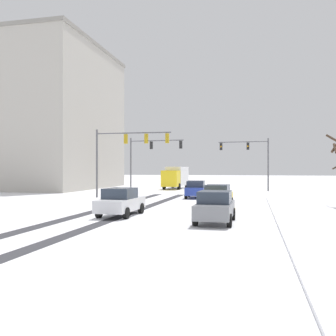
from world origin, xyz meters
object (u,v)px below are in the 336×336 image
(traffic_signal_far_left, at_px, (149,153))
(traffic_signal_near_left, at_px, (126,147))
(car_blue_lead, at_px, (196,189))
(car_grey_fourth, at_px, (215,207))
(car_yellow_cab_second, at_px, (218,196))
(car_white_third, at_px, (121,202))
(box_truck_delivery, at_px, (176,177))
(office_building_far_left_block, at_px, (35,119))
(traffic_signal_far_right, at_px, (250,153))

(traffic_signal_far_left, height_order, traffic_signal_near_left, same)
(traffic_signal_near_left, bearing_deg, car_blue_lead, 12.05)
(traffic_signal_near_left, distance_m, car_grey_fourth, 17.77)
(car_yellow_cab_second, bearing_deg, car_grey_fourth, -85.56)
(car_white_third, xyz_separation_m, box_truck_delivery, (-2.94, 29.44, 0.82))
(car_blue_lead, bearing_deg, traffic_signal_far_left, 129.98)
(traffic_signal_near_left, relative_size, car_grey_fourth, 1.78)
(car_white_third, relative_size, office_building_far_left_block, 0.20)
(car_yellow_cab_second, bearing_deg, car_white_third, -131.39)
(box_truck_delivery, relative_size, office_building_far_left_block, 0.37)
(traffic_signal_near_left, distance_m, box_truck_delivery, 17.13)
(car_grey_fourth, bearing_deg, car_yellow_cab_second, 94.44)
(traffic_signal_far_left, bearing_deg, car_white_third, -78.04)
(traffic_signal_far_right, relative_size, car_blue_lead, 1.55)
(box_truck_delivery, bearing_deg, car_yellow_cab_second, -71.28)
(car_white_third, bearing_deg, traffic_signal_near_left, 108.19)
(traffic_signal_far_right, bearing_deg, car_grey_fourth, -93.02)
(car_blue_lead, height_order, office_building_far_left_block, office_building_far_left_block)
(traffic_signal_far_left, height_order, car_yellow_cab_second, traffic_signal_far_left)
(traffic_signal_near_left, height_order, office_building_far_left_block, office_building_far_left_block)
(car_yellow_cab_second, bearing_deg, traffic_signal_near_left, 143.32)
(traffic_signal_far_right, height_order, car_grey_fourth, traffic_signal_far_right)
(office_building_far_left_block, bearing_deg, traffic_signal_near_left, -37.25)
(car_white_third, bearing_deg, office_building_far_left_block, 130.52)
(traffic_signal_far_right, xyz_separation_m, office_building_far_left_block, (-30.33, 0.48, 5.26))
(car_white_third, height_order, office_building_far_left_block, office_building_far_left_block)
(car_yellow_cab_second, height_order, office_building_far_left_block, office_building_far_left_block)
(car_yellow_cab_second, relative_size, office_building_far_left_block, 0.21)
(car_grey_fourth, bearing_deg, car_blue_lead, 102.22)
(car_white_third, distance_m, box_truck_delivery, 29.59)
(traffic_signal_near_left, relative_size, traffic_signal_far_right, 1.13)
(car_blue_lead, height_order, box_truck_delivery, box_truck_delivery)
(car_blue_lead, xyz_separation_m, car_grey_fourth, (3.39, -15.64, 0.00))
(traffic_signal_near_left, height_order, box_truck_delivery, traffic_signal_near_left)
(car_yellow_cab_second, bearing_deg, traffic_signal_far_left, 120.60)
(car_blue_lead, relative_size, car_grey_fourth, 1.02)
(traffic_signal_far_right, bearing_deg, traffic_signal_far_left, -160.29)
(traffic_signal_near_left, distance_m, car_blue_lead, 7.70)
(traffic_signal_far_right, bearing_deg, office_building_far_left_block, 179.10)
(traffic_signal_far_left, bearing_deg, office_building_far_left_block, 165.60)
(traffic_signal_near_left, height_order, car_grey_fourth, traffic_signal_near_left)
(traffic_signal_near_left, relative_size, car_yellow_cab_second, 1.76)
(traffic_signal_far_right, bearing_deg, box_truck_delivery, 164.53)
(traffic_signal_far_right, xyz_separation_m, car_blue_lead, (-4.88, -12.62, -3.83))
(car_white_third, bearing_deg, car_grey_fourth, -15.94)
(traffic_signal_far_left, relative_size, traffic_signal_near_left, 0.92)
(car_blue_lead, bearing_deg, car_yellow_cab_second, -71.18)
(car_yellow_cab_second, distance_m, car_white_third, 7.69)
(car_yellow_cab_second, bearing_deg, office_building_far_left_block, 142.93)
(car_blue_lead, height_order, car_yellow_cab_second, same)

